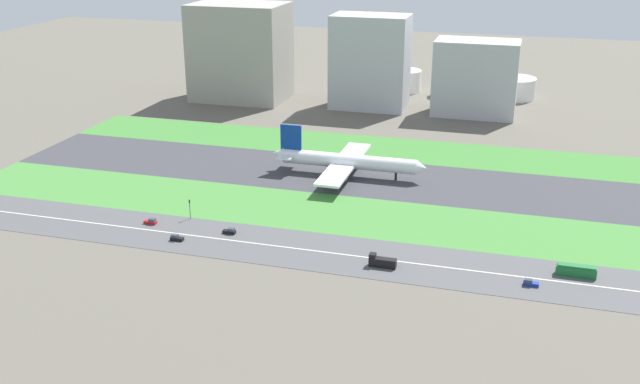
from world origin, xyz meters
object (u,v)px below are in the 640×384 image
(car_1, at_px, (151,222))
(hangar_building, at_px, (370,62))
(bus_0, at_px, (576,271))
(fuel_tank_east, at_px, (513,88))
(fuel_tank_centre, at_px, (459,80))
(car_3, at_px, (530,283))
(traffic_light, at_px, (190,208))
(terminal_building, at_px, (240,52))
(airliner, at_px, (345,161))
(car_0, at_px, (176,238))
(office_tower, at_px, (475,78))
(car_2, at_px, (230,231))
(truck_0, at_px, (382,262))
(fuel_tank_west, at_px, (404,81))

(car_1, bearing_deg, hangar_building, 78.46)
(bus_0, relative_size, hangar_building, 0.23)
(car_1, height_order, hangar_building, hangar_building)
(bus_0, relative_size, fuel_tank_east, 0.45)
(car_1, relative_size, fuel_tank_centre, 0.19)
(car_3, relative_size, traffic_light, 0.61)
(car_3, height_order, terminal_building, terminal_building)
(airliner, xyz_separation_m, car_3, (75.62, -78.00, -5.31))
(airliner, distance_m, traffic_light, 72.84)
(car_0, xyz_separation_m, hangar_building, (22.34, 192.00, 24.47))
(bus_0, bearing_deg, fuel_tank_east, 96.96)
(airliner, distance_m, office_tower, 122.22)
(car_1, bearing_deg, car_3, -4.46)
(traffic_light, distance_m, hangar_building, 177.18)
(car_2, xyz_separation_m, traffic_light, (-18.42, 7.99, 3.37))
(truck_0, relative_size, hangar_building, 0.17)
(car_3, height_order, fuel_tank_east, fuel_tank_east)
(car_3, xyz_separation_m, fuel_tank_east, (-14.76, 237.00, 5.11))
(car_1, bearing_deg, fuel_tank_centre, 70.18)
(office_tower, xyz_separation_m, fuel_tank_centre, (-12.57, 45.00, -11.11))
(truck_0, height_order, terminal_building, terminal_building)
(car_3, relative_size, fuel_tank_centre, 0.19)
(terminal_building, relative_size, office_tower, 1.25)
(car_2, xyz_separation_m, terminal_building, (-68.57, 182.00, 26.27))
(hangar_building, relative_size, fuel_tank_west, 2.51)
(hangar_building, bearing_deg, bus_0, -60.28)
(airliner, height_order, fuel_tank_west, airliner)
(car_3, bearing_deg, traffic_light, -8.75)
(car_1, xyz_separation_m, traffic_light, (11.28, 7.99, 3.37))
(bus_0, relative_size, traffic_light, 1.61)
(car_2, relative_size, hangar_building, 0.09)
(truck_0, height_order, fuel_tank_east, fuel_tank_east)
(office_tower, bearing_deg, car_3, -80.03)
(car_3, xyz_separation_m, hangar_building, (-90.96, 192.00, 24.47))
(hangar_building, bearing_deg, office_tower, 0.00)
(hangar_building, height_order, office_tower, hangar_building)
(car_0, height_order, hangar_building, hangar_building)
(terminal_building, bearing_deg, fuel_tank_west, 27.12)
(car_1, xyz_separation_m, office_tower, (94.40, 182.00, 18.97))
(car_0, bearing_deg, hangar_building, -96.64)
(terminal_building, xyz_separation_m, fuel_tank_centre, (120.70, 45.00, -18.41))
(bus_0, height_order, fuel_tank_east, fuel_tank_east)
(fuel_tank_east, bearing_deg, bus_0, -83.04)
(car_0, bearing_deg, fuel_tank_west, -98.20)
(office_tower, bearing_deg, terminal_building, 180.00)
(truck_0, relative_size, fuel_tank_centre, 0.36)
(car_2, height_order, terminal_building, terminal_building)
(car_1, distance_m, hangar_building, 187.36)
(office_tower, height_order, fuel_tank_centre, office_tower)
(airliner, height_order, truck_0, airliner)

